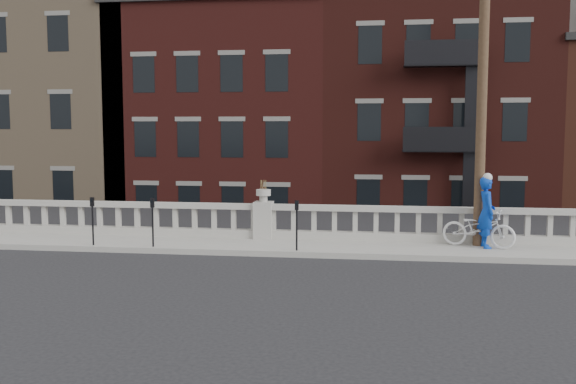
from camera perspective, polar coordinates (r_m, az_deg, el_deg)
name	(u,v)px	position (r m, az deg, el deg)	size (l,w,h in m)	color
ground	(235,272)	(15.58, -4.74, -7.10)	(120.00, 120.00, 0.00)	black
sidewalk	(258,246)	(18.44, -2.70, -4.84)	(32.00, 2.20, 0.15)	gray
balustrade	(264,222)	(19.27, -2.19, -2.68)	(28.00, 0.34, 1.03)	gray
planter_pedestal	(264,216)	(19.24, -2.19, -2.12)	(0.55, 0.55, 1.76)	gray
lower_level	(329,142)	(37.97, 3.70, 4.46)	(80.00, 44.00, 20.80)	#605E59
utility_pole	(483,63)	(18.72, 16.95, 10.94)	(1.60, 0.28, 10.00)	#422D1E
parking_meter_a	(93,215)	(18.88, -16.98, -2.01)	(0.10, 0.09, 1.36)	black
parking_meter_b	(153,217)	(18.22, -11.95, -2.16)	(0.10, 0.09, 1.36)	black
parking_meter_c	(297,219)	(17.27, 0.78, -2.46)	(0.10, 0.09, 1.36)	black
bicycle	(479,228)	(18.58, 16.58, -3.12)	(0.70, 2.00, 1.05)	silver
cyclist	(486,212)	(18.50, 17.23, -1.75)	(0.72, 0.47, 1.96)	#0B39B1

